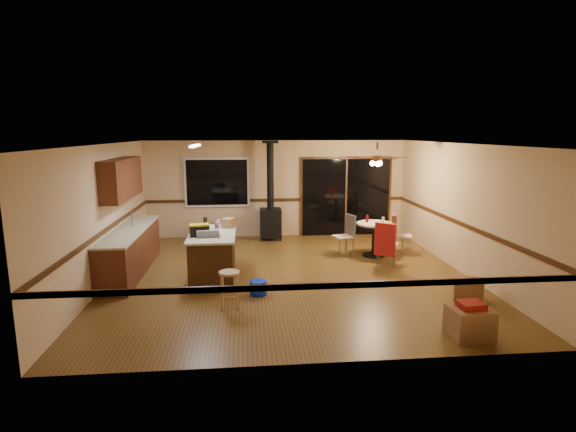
{
  "coord_description": "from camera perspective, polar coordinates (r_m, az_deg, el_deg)",
  "views": [
    {
      "loc": [
        -0.84,
        -8.58,
        2.83
      ],
      "look_at": [
        0.0,
        0.3,
        1.15
      ],
      "focal_mm": 28.0,
      "sensor_mm": 36.0,
      "label": 1
    }
  ],
  "objects": [
    {
      "name": "blue_bucket",
      "position": [
        8.01,
        -3.79,
        -9.08
      ],
      "size": [
        0.39,
        0.39,
        0.25
      ],
      "primitive_type": "cylinder",
      "rotation": [
        0.0,
        0.0,
        0.34
      ],
      "color": "#0C24B1",
      "rests_on": "floor"
    },
    {
      "name": "chair_rail",
      "position": [
        8.81,
        0.18,
        -1.32
      ],
      "size": [
        7.0,
        7.0,
        0.08
      ],
      "primitive_type": null,
      "color": "#3D220F",
      "rests_on": "ground"
    },
    {
      "name": "box_small_red",
      "position": [
        6.81,
        22.24,
        -10.44
      ],
      "size": [
        0.35,
        0.3,
        0.09
      ],
      "primitive_type": "cube",
      "rotation": [
        0.0,
        0.0,
        0.06
      ],
      "color": "maroon",
      "rests_on": "box_corner_a"
    },
    {
      "name": "wall_left",
      "position": [
        9.11,
        -22.3,
        0.19
      ],
      "size": [
        0.0,
        7.0,
        7.0
      ],
      "primitive_type": "plane",
      "rotation": [
        1.57,
        0.0,
        1.57
      ],
      "color": "tan",
      "rests_on": "ground"
    },
    {
      "name": "box_corner_b",
      "position": [
        8.31,
        21.89,
        -8.67
      ],
      "size": [
        0.58,
        0.55,
        0.37
      ],
      "primitive_type": "cube",
      "rotation": [
        0.0,
        0.0,
        -0.41
      ],
      "color": "brown",
      "rests_on": "floor"
    },
    {
      "name": "ceiling",
      "position": [
        8.62,
        0.19,
        9.14
      ],
      "size": [
        7.0,
        7.0,
        0.0
      ],
      "primitive_type": "plane",
      "rotation": [
        3.14,
        0.0,
        0.0
      ],
      "color": "silver",
      "rests_on": "ground"
    },
    {
      "name": "toolbox_black",
      "position": [
        8.59,
        -11.17,
        -1.85
      ],
      "size": [
        0.39,
        0.25,
        0.2
      ],
      "primitive_type": "cube",
      "rotation": [
        0.0,
        0.0,
        0.19
      ],
      "color": "black",
      "rests_on": "kitchen_island"
    },
    {
      "name": "box_on_island",
      "position": [
        9.27,
        -7.57,
        -0.85
      ],
      "size": [
        0.3,
        0.34,
        0.19
      ],
      "primitive_type": "cube",
      "rotation": [
        0.0,
        0.0,
        -0.39
      ],
      "color": "brown",
      "rests_on": "kitchen_island"
    },
    {
      "name": "window",
      "position": [
        12.12,
        -9.0,
        4.24
      ],
      "size": [
        1.72,
        0.1,
        1.32
      ],
      "primitive_type": "cube",
      "color": "black",
      "rests_on": "ground"
    },
    {
      "name": "wall_right",
      "position": [
        9.74,
        21.15,
        0.9
      ],
      "size": [
        0.0,
        7.0,
        7.0
      ],
      "primitive_type": "plane",
      "rotation": [
        1.57,
        0.0,
        -1.57
      ],
      "color": "tan",
      "rests_on": "ground"
    },
    {
      "name": "glass_cream",
      "position": [
        10.43,
        11.98,
        -0.5
      ],
      "size": [
        0.06,
        0.06,
        0.14
      ],
      "primitive_type": "cylinder",
      "rotation": [
        0.0,
        0.0,
        0.04
      ],
      "color": "beige",
      "rests_on": "dining_table"
    },
    {
      "name": "box_corner_a",
      "position": [
        6.9,
        22.09,
        -12.43
      ],
      "size": [
        0.58,
        0.5,
        0.43
      ],
      "primitive_type": "cube",
      "rotation": [
        0.0,
        0.0,
        0.06
      ],
      "color": "brown",
      "rests_on": "floor"
    },
    {
      "name": "dining_table",
      "position": [
        10.49,
        10.89,
        -2.21
      ],
      "size": [
        0.81,
        0.81,
        0.78
      ],
      "color": "black",
      "rests_on": "ground"
    },
    {
      "name": "ceiling_fan",
      "position": [
        10.25,
        11.22,
        7.01
      ],
      "size": [
        0.24,
        0.24,
        0.55
      ],
      "color": "brown",
      "rests_on": "ceiling"
    },
    {
      "name": "floor",
      "position": [
        9.07,
        0.18,
        -7.51
      ],
      "size": [
        7.0,
        7.0,
        0.0
      ],
      "primitive_type": "plane",
      "color": "brown",
      "rests_on": "ground"
    },
    {
      "name": "kitchen_island",
      "position": [
        8.92,
        -9.48,
        -4.93
      ],
      "size": [
        0.88,
        1.68,
        0.9
      ],
      "color": "#3C220F",
      "rests_on": "ground"
    },
    {
      "name": "lower_cabinets",
      "position": [
        9.68,
        -19.39,
        -4.31
      ],
      "size": [
        0.6,
        3.0,
        0.86
      ],
      "primitive_type": "cube",
      "color": "#522514",
      "rests_on": "ground"
    },
    {
      "name": "toolbox_grey",
      "position": [
        8.51,
        -10.12,
        -2.16
      ],
      "size": [
        0.43,
        0.25,
        0.13
      ],
      "primitive_type": "cube",
      "rotation": [
        0.0,
        0.0,
        0.06
      ],
      "color": "slate",
      "rests_on": "kitchen_island"
    },
    {
      "name": "countertop",
      "position": [
        9.58,
        -19.55,
        -1.7
      ],
      "size": [
        0.64,
        3.04,
        0.04
      ],
      "primitive_type": "cube",
      "color": "#C0B795",
      "rests_on": "lower_cabinets"
    },
    {
      "name": "wood_stove",
      "position": [
        11.83,
        -2.23,
        0.44
      ],
      "size": [
        0.55,
        0.5,
        2.52
      ],
      "color": "black",
      "rests_on": "ground"
    },
    {
      "name": "chair_left",
      "position": [
        10.45,
        7.54,
        -1.81
      ],
      "size": [
        0.51,
        0.5,
        0.51
      ],
      "color": "tan",
      "rests_on": "ground"
    },
    {
      "name": "chair_right",
      "position": [
        10.74,
        13.44,
        -1.63
      ],
      "size": [
        0.58,
        0.56,
        0.7
      ],
      "color": "tan",
      "rests_on": "ground"
    },
    {
      "name": "bar_stool",
      "position": [
        7.43,
        -7.41,
        -9.28
      ],
      "size": [
        0.34,
        0.34,
        0.62
      ],
      "primitive_type": "cylinder",
      "rotation": [
        0.0,
        0.0,
        0.02
      ],
      "color": "tan",
      "rests_on": "floor"
    },
    {
      "name": "bottle_dark",
      "position": [
        8.98,
        -10.44,
        -1.02
      ],
      "size": [
        0.1,
        0.1,
        0.28
      ],
      "primitive_type": "cylinder",
      "rotation": [
        0.0,
        0.0,
        -0.24
      ],
      "color": "black",
      "rests_on": "kitchen_island"
    },
    {
      "name": "glass_red",
      "position": [
        10.47,
        10.01,
        -0.32
      ],
      "size": [
        0.08,
        0.08,
        0.17
      ],
      "primitive_type": "cylinder",
      "rotation": [
        0.0,
        0.0,
        -0.35
      ],
      "color": "#590C14",
      "rests_on": "dining_table"
    },
    {
      "name": "bottle_pink",
      "position": [
        8.64,
        -9.04,
        -1.57
      ],
      "size": [
        0.1,
        0.1,
        0.24
      ],
      "primitive_type": "cylinder",
      "rotation": [
        0.0,
        0.0,
        -0.37
      ],
      "color": "#D84C8C",
      "rests_on": "kitchen_island"
    },
    {
      "name": "chair_near",
      "position": [
        9.68,
        12.29,
        -2.92
      ],
      "size": [
        0.61,
        0.62,
        0.7
      ],
      "color": "tan",
      "rests_on": "ground"
    },
    {
      "name": "wall_front",
      "position": [
        5.37,
        3.86,
        -5.91
      ],
      "size": [
        7.0,
        0.0,
        7.0
      ],
      "primitive_type": "plane",
      "rotation": [
        -1.57,
        0.0,
        0.0
      ],
      "color": "tan",
      "rests_on": "ground"
    },
    {
      "name": "box_under_window",
      "position": [
        12.0,
        -9.84,
        -2.04
      ],
      "size": [
        0.66,
        0.59,
        0.44
      ],
      "primitive_type": "cube",
      "rotation": [
        0.0,
        0.0,
        0.3
      ],
      "color": "brown",
      "rests_on": "floor"
    },
    {
      "name": "toolbox_yellow_lid",
      "position": [
        8.57,
        -11.2,
        -1.12
      ],
      "size": [
        0.38,
        0.25,
        0.03
      ],
      "primitive_type": "cube",
      "rotation": [
        0.0,
        0.0,
        0.19
      ],
      "color": "gold",
      "rests_on": "toolbox_black"
    },
    {
      "name": "wall_back",
      "position": [
        12.2,
        -1.43,
        3.46
      ],
      "size": [
        7.0,
        0.0,
        7.0
      ],
      "primitive_type": "plane",
      "rotation": [
        1.57,
        0.0,
        0.0
      ],
      "color": "tan",
      "rests_on": "ground"
    },
    {
      "name": "sliding_door",
      "position": [
        12.46,
        7.35,
        2.37
      ],
      "size": [
        2.52,
        0.1,
        2.1
      ],
      "primitive_type": "cube",
      "color": "black",
      "rests_on": "ground"
    },
    {
      "name": "fluorescent_strip",
      "position": [
        8.93,
        -11.71,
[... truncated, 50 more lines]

